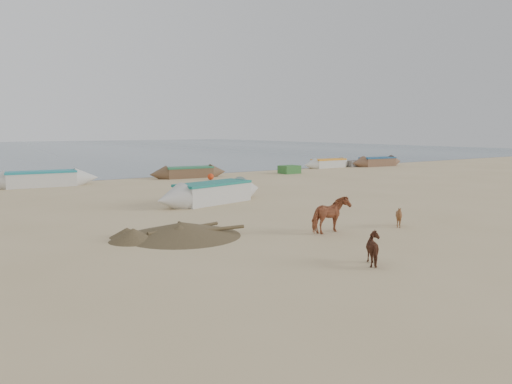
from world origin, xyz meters
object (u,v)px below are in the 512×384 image
cow_adult (330,215)px  near_canoe (213,193)px  calf_front (399,217)px  calf_right (377,249)px

cow_adult → near_canoe: (0.17, 8.37, -0.12)m
cow_adult → calf_front: size_ratio=1.92×
calf_right → near_canoe: bearing=1.3°
calf_front → cow_adult: bearing=-103.0°
calf_front → calf_right: size_ratio=0.90×
calf_front → near_canoe: size_ratio=0.12×
cow_adult → near_canoe: cow_adult is taller
cow_adult → calf_right: size_ratio=1.74×
cow_adult → calf_front: cow_adult is taller
cow_adult → calf_right: 4.08m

